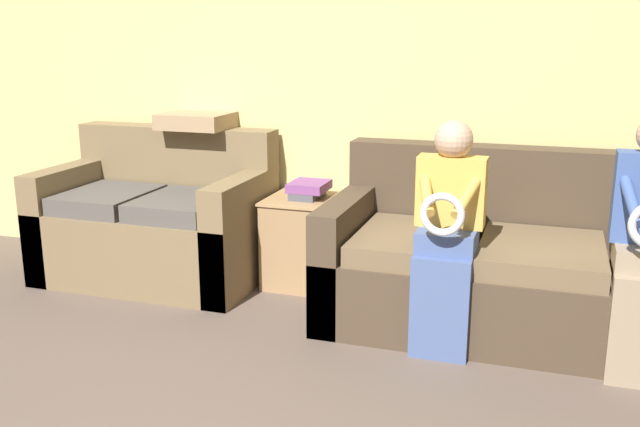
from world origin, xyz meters
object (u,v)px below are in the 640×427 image
object	(u,v)px
side_shelf	(308,240)
book_stack	(308,189)
couch_main	(540,271)
child_left_seated	(447,228)
throw_pillow	(199,120)
couch_side	(158,225)

from	to	relation	value
side_shelf	book_stack	world-z (taller)	book_stack
couch_main	side_shelf	distance (m)	1.44
child_left_seated	throw_pillow	distance (m)	1.98
throw_pillow	book_stack	bearing A→B (deg)	-8.24
couch_main	book_stack	world-z (taller)	couch_main
couch_side	side_shelf	size ratio (longest dim) A/B	2.49
throw_pillow	side_shelf	bearing A→B (deg)	-9.04
couch_side	couch_main	bearing A→B (deg)	-2.27
couch_side	throw_pillow	world-z (taller)	throw_pillow
throw_pillow	couch_main	bearing A→B (deg)	-9.88
child_left_seated	side_shelf	xyz separation A→B (m)	(-0.96, 0.68, -0.34)
throw_pillow	couch_side	bearing A→B (deg)	-121.04
couch_side	side_shelf	xyz separation A→B (m)	(0.98, 0.16, -0.06)
throw_pillow	child_left_seated	bearing A→B (deg)	-24.65
couch_main	throw_pillow	distance (m)	2.35
couch_main	child_left_seated	world-z (taller)	child_left_seated
couch_main	couch_side	size ratio (longest dim) A/B	1.64
side_shelf	throw_pillow	distance (m)	1.08
couch_side	book_stack	xyz separation A→B (m)	(0.98, 0.18, 0.27)
child_left_seated	throw_pillow	bearing A→B (deg)	155.35
couch_main	book_stack	xyz separation A→B (m)	(-1.41, 0.27, 0.30)
side_shelf	throw_pillow	bearing A→B (deg)	170.96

